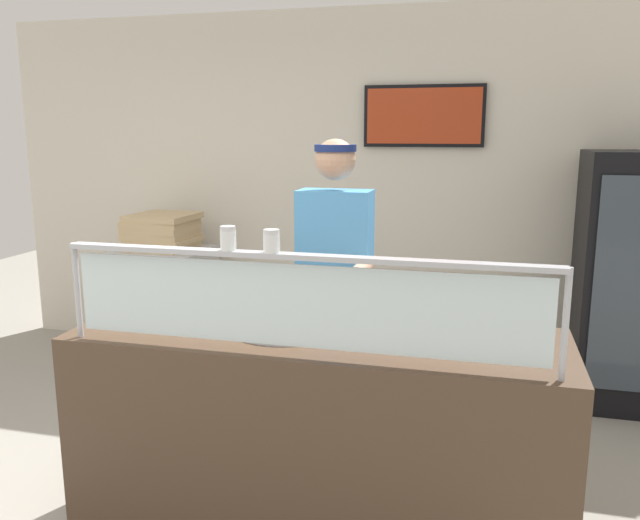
{
  "coord_description": "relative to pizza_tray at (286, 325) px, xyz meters",
  "views": [
    {
      "loc": [
        1.71,
        -2.15,
        1.8
      ],
      "look_at": [
        1.05,
        0.38,
        1.26
      ],
      "focal_mm": 35.7,
      "sensor_mm": 36.0,
      "label": 1
    }
  ],
  "objects": [
    {
      "name": "serving_counter",
      "position": [
        0.15,
        -0.03,
        -0.49
      ],
      "size": [
        2.1,
        0.7,
        0.95
      ],
      "primitive_type": "cube",
      "color": "#4C3828",
      "rests_on": "ground"
    },
    {
      "name": "ground_plane",
      "position": [
        0.15,
        0.62,
        -0.97
      ],
      "size": [
        12.0,
        12.0,
        0.0
      ],
      "primitive_type": "plane",
      "color": "gray",
      "rests_on": "ground"
    },
    {
      "name": "shop_rear_unit",
      "position": [
        0.15,
        2.34,
        0.39
      ],
      "size": [
        6.5,
        0.13,
        2.7
      ],
      "color": "silver",
      "rests_on": "ground"
    },
    {
      "name": "drink_fridge",
      "position": [
        1.77,
        1.89,
        -0.13
      ],
      "size": [
        0.67,
        0.65,
        1.68
      ],
      "color": "black",
      "rests_on": "ground"
    },
    {
      "name": "worker_figure",
      "position": [
        0.07,
        0.65,
        0.04
      ],
      "size": [
        0.41,
        0.5,
        1.76
      ],
      "color": "#23232D",
      "rests_on": "ground"
    },
    {
      "name": "pizza_tray",
      "position": [
        0.0,
        0.0,
        0.0
      ],
      "size": [
        0.47,
        0.47,
        0.04
      ],
      "color": "#9EA0A8",
      "rests_on": "serving_counter"
    },
    {
      "name": "parmesan_shaker",
      "position": [
        -0.12,
        -0.32,
        0.42
      ],
      "size": [
        0.06,
        0.06,
        0.09
      ],
      "color": "white",
      "rests_on": "sneeze_guard"
    },
    {
      "name": "sneeze_guard",
      "position": [
        0.15,
        -0.32,
        0.24
      ],
      "size": [
        1.92,
        0.06,
        0.4
      ],
      "color": "#B2B5BC",
      "rests_on": "serving_counter"
    },
    {
      "name": "pizza_server",
      "position": [
        0.02,
        -0.02,
        0.02
      ],
      "size": [
        0.11,
        0.29,
        0.01
      ],
      "primitive_type": "cube",
      "rotation": [
        0.0,
        0.0,
        0.15
      ],
      "color": "#ADAFB7",
      "rests_on": "pizza_tray"
    },
    {
      "name": "pizza_box_stack",
      "position": [
        -1.58,
        1.85,
        0.07
      ],
      "size": [
        0.5,
        0.48,
        0.27
      ],
      "color": "tan",
      "rests_on": "prep_shelf"
    },
    {
      "name": "pepper_flake_shaker",
      "position": [
        0.05,
        -0.32,
        0.42
      ],
      "size": [
        0.06,
        0.06,
        0.09
      ],
      "color": "white",
      "rests_on": "sneeze_guard"
    },
    {
      "name": "prep_shelf",
      "position": [
        -1.58,
        1.85,
        -0.51
      ],
      "size": [
        0.7,
        0.55,
        0.91
      ],
      "primitive_type": "cube",
      "color": "#B7BABF",
      "rests_on": "ground"
    }
  ]
}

